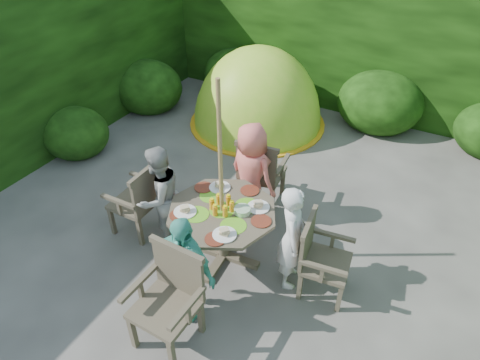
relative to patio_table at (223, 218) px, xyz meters
The scene contains 13 objects.
ground 0.91m from the patio_table, 79.33° to the left, with size 60.00×60.00×0.00m, color #494641.
hedge_enclosure 2.12m from the patio_table, 86.35° to the left, with size 9.00×9.00×2.50m.
patio_table is the anchor object (origin of this frame).
parasol_pole 0.50m from the patio_table, 162.70° to the right, with size 0.04×0.04×2.20m, color olive.
garden_chair_right 1.10m from the patio_table, ahead, with size 0.53×0.58×0.88m.
garden_chair_left 1.11m from the patio_table, behind, with size 0.51×0.56×0.93m.
garden_chair_back 1.10m from the patio_table, 94.58° to the left, with size 0.63×0.57×0.96m.
garden_chair_front 1.10m from the patio_table, 85.24° to the right, with size 0.60×0.54×0.98m.
child_right 0.80m from the patio_table, ahead, with size 0.45×0.30×1.23m, color silver.
child_left 0.80m from the patio_table, behind, with size 0.61×0.48×1.26m, color gray.
child_back 0.80m from the patio_table, 94.79° to the left, with size 0.65×0.42×1.34m, color #EF6E62.
child_front 0.80m from the patio_table, 85.80° to the right, with size 0.72×0.30×1.22m, color #4FBAA4.
dome_tent 3.32m from the patio_table, 110.22° to the left, with size 2.72×2.72×2.72m.
Camera 1 is at (1.73, -3.66, 3.67)m, focal length 32.00 mm.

